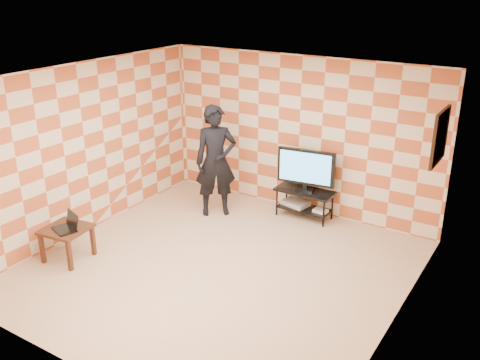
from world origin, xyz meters
name	(u,v)px	position (x,y,z in m)	size (l,w,h in m)	color
floor	(218,268)	(0.00, 0.00, 0.00)	(5.00, 5.00, 0.00)	tan
wall_back	(299,135)	(0.00, 2.50, 1.35)	(5.00, 0.02, 2.70)	beige
wall_front	(69,259)	(0.00, -2.50, 1.35)	(5.00, 0.02, 2.70)	beige
wall_left	(85,149)	(-2.50, 0.00, 1.35)	(0.02, 5.00, 2.70)	beige
wall_right	(402,224)	(2.50, 0.00, 1.35)	(0.02, 5.00, 2.70)	beige
ceiling	(214,79)	(0.00, 0.00, 2.70)	(5.00, 5.00, 0.02)	white
wall_art	(440,137)	(2.47, 1.55, 1.95)	(0.04, 0.72, 0.72)	black
tv_stand	(305,197)	(0.29, 2.20, 0.37)	(0.99, 0.45, 0.50)	black
tv	(306,168)	(0.29, 2.20, 0.90)	(0.98, 0.22, 0.72)	black
dvd_player	(296,203)	(0.11, 2.23, 0.21)	(0.44, 0.31, 0.07)	#ACACAF
game_console	(321,211)	(0.60, 2.18, 0.20)	(0.23, 0.16, 0.05)	silver
side_table	(66,233)	(-2.00, -0.94, 0.41)	(0.68, 0.68, 0.50)	#341C10
laptop	(67,226)	(-1.95, -0.96, 0.55)	(0.44, 0.39, 0.24)	black
person	(216,161)	(-1.08, 1.54, 0.96)	(0.70, 0.46, 1.92)	black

